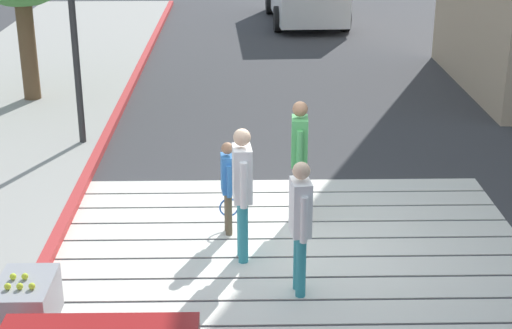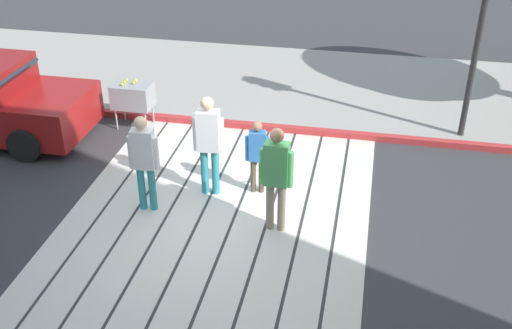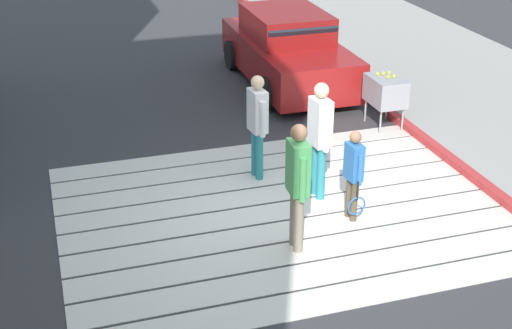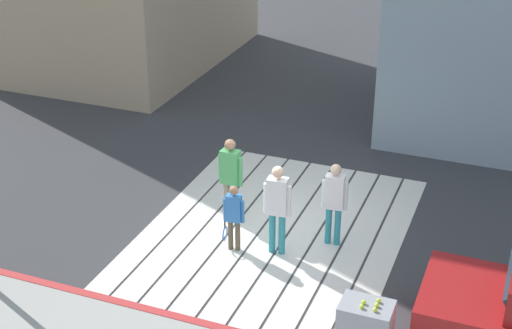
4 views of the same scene
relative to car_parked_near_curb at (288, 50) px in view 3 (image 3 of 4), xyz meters
The scene contains 9 objects.
ground_plane 5.79m from the car_parked_near_curb, 69.60° to the left, with size 120.00×120.00×0.00m, color #38383A.
crosswalk_stripes 5.78m from the car_parked_near_curb, 69.60° to the left, with size 6.40×4.90×0.01m.
curb_painted 5.56m from the car_parked_near_curb, 103.08° to the left, with size 0.16×40.00×0.13m, color #BC3333.
car_parked_near_curb is the anchor object (origin of this frame).
tennis_ball_cart 2.99m from the car_parked_near_curb, 107.54° to the left, with size 0.56×0.80×1.02m.
pedestrian_adult_lead 6.73m from the car_parked_near_curb, 71.39° to the left, with size 0.25×0.52×1.79m.
pedestrian_adult_trailing 4.65m from the car_parked_near_curb, 64.45° to the left, with size 0.26×0.50×1.71m.
pedestrian_adult_side 5.26m from the car_parked_near_curb, 75.43° to the left, with size 0.26×0.53×1.82m.
pedestrian_child_with_racket 5.98m from the car_parked_near_curb, 79.18° to the left, with size 0.28×0.42×1.36m.
Camera 3 is at (3.09, 8.62, 5.17)m, focal length 50.14 mm.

